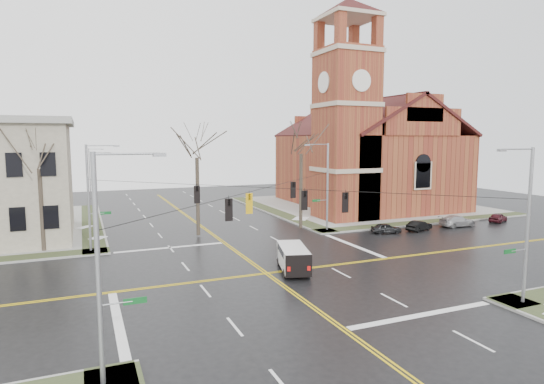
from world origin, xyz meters
name	(u,v)px	position (x,y,z in m)	size (l,w,h in m)	color
ground	(266,273)	(0.00, 0.00, 0.00)	(120.00, 120.00, 0.00)	black
sidewalks	(266,272)	(0.00, 0.00, 0.08)	(80.00, 80.00, 0.17)	gray
road_markings	(266,273)	(0.00, 0.00, 0.01)	(100.00, 100.00, 0.01)	gold
church	(363,147)	(24.76, 24.78, 8.43)	(24.28, 27.48, 27.50)	maroon
signal_pole_ne	(326,184)	(11.32, 11.50, 4.95)	(2.75, 0.22, 9.00)	gray
signal_pole_nw	(91,194)	(-11.32, 11.50, 4.95)	(2.75, 0.22, 9.00)	gray
signal_pole_se	(526,221)	(11.32, -11.50, 4.95)	(2.75, 0.22, 9.00)	gray
signal_pole_sw	(103,263)	(-11.32, -11.50, 4.95)	(2.75, 0.22, 9.00)	gray
span_wires	(266,188)	(0.00, 0.00, 6.20)	(23.02, 23.02, 0.03)	black
traffic_signals	(270,199)	(0.00, -0.67, 5.45)	(8.21, 8.26, 1.30)	black
streetlight_north_a	(94,183)	(-10.65, 28.00, 4.47)	(2.30, 0.20, 8.00)	gray
streetlight_north_b	(91,171)	(-10.65, 48.00, 4.47)	(2.30, 0.20, 8.00)	gray
cargo_van	(293,256)	(2.06, -0.07, 1.07)	(3.08, 5.06, 1.81)	white
parked_car_a	(386,228)	(16.53, 8.14, 0.52)	(1.24, 3.08, 1.05)	black
parked_car_b	(419,226)	(20.52, 7.89, 0.54)	(1.14, 3.28, 1.08)	black
parked_car_c	(457,221)	(25.97, 8.11, 0.62)	(1.72, 4.24, 1.23)	#A5A5A8
parked_car_d	(498,217)	(32.43, 8.37, 0.54)	(1.27, 3.17, 1.08)	#42131A
tree_nw_far	(39,164)	(-15.19, 13.04, 7.56)	(4.00, 4.00, 10.42)	#31281F
tree_nw_near	(197,152)	(-1.56, 14.08, 8.30)	(4.00, 4.00, 11.47)	#31281F
tree_ne	(301,149)	(9.39, 13.43, 8.57)	(4.00, 4.00, 11.85)	#31281F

